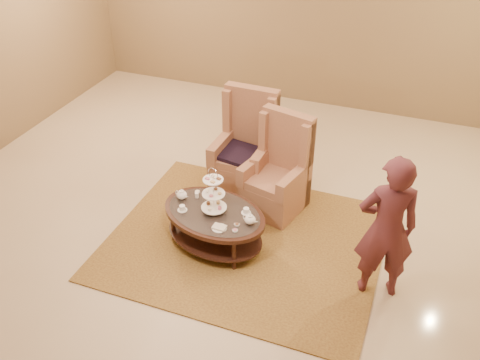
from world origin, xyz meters
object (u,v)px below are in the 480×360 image
at_px(armchair_left, 246,155).
at_px(person, 387,229).
at_px(armchair_right, 278,178).
at_px(tea_table, 214,218).

height_order(armchair_left, person, person).
bearing_deg(armchair_right, tea_table, -100.50).
bearing_deg(armchair_left, armchair_right, -29.17).
bearing_deg(armchair_right, armchair_left, 163.05).
bearing_deg(person, tea_table, -20.03).
height_order(tea_table, armchair_right, armchair_right).
xyz_separation_m(tea_table, person, (1.84, -0.08, 0.43)).
relative_size(tea_table, armchair_right, 1.14).
xyz_separation_m(armchair_left, person, (1.94, -1.37, 0.37)).
distance_m(armchair_right, person, 1.78).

